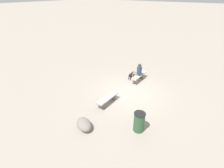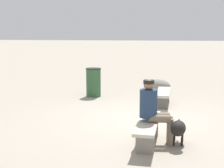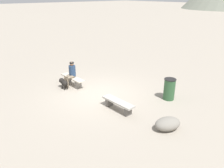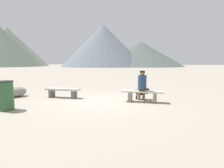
% 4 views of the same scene
% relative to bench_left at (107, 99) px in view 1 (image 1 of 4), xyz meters
% --- Properties ---
extents(ground, '(210.00, 210.00, 0.06)m').
position_rel_bench_left_xyz_m(ground, '(1.79, -0.38, -0.32)').
color(ground, '#9E9384').
extents(bench_left, '(1.55, 0.41, 0.42)m').
position_rel_bench_left_xyz_m(bench_left, '(0.00, 0.00, 0.00)').
color(bench_left, '#605B56').
rests_on(bench_left, ground).
extents(bench_right, '(1.69, 0.40, 0.45)m').
position_rel_bench_left_xyz_m(bench_right, '(3.54, -0.06, 0.02)').
color(bench_right, gray).
rests_on(bench_right, ground).
extents(seated_person, '(0.39, 0.65, 1.26)m').
position_rel_bench_left_xyz_m(seated_person, '(3.51, 0.03, 0.43)').
color(seated_person, navy).
rests_on(seated_person, ground).
extents(dog, '(0.73, 0.29, 0.50)m').
position_rel_bench_left_xyz_m(dog, '(3.47, 0.51, 0.03)').
color(dog, black).
rests_on(dog, ground).
extents(trash_bin, '(0.53, 0.53, 0.97)m').
position_rel_bench_left_xyz_m(trash_bin, '(-0.75, -2.43, 0.19)').
color(trash_bin, '#2D5633').
rests_on(trash_bin, ground).
extents(boulder, '(0.93, 1.12, 0.46)m').
position_rel_bench_left_xyz_m(boulder, '(-2.18, -0.34, -0.06)').
color(boulder, gray).
rests_on(boulder, ground).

